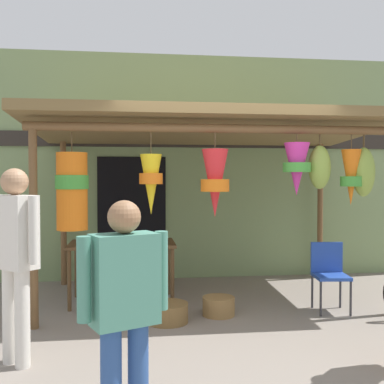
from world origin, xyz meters
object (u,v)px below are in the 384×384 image
(wicker_basket_spare, at_px, (168,313))
(customer_foreground, at_px, (15,249))
(flower_heap_on_table, at_px, (121,237))
(display_table, at_px, (122,248))
(folding_chair, at_px, (329,270))
(shopper_by_bananas, at_px, (125,302))
(wicker_basket_by_table, at_px, (219,306))

(wicker_basket_spare, relative_size, customer_foreground, 0.27)
(flower_heap_on_table, distance_m, customer_foreground, 2.19)
(display_table, distance_m, flower_heap_on_table, 0.15)
(folding_chair, relative_size, shopper_by_bananas, 0.56)
(folding_chair, relative_size, wicker_basket_spare, 1.78)
(wicker_basket_spare, distance_m, shopper_by_bananas, 2.52)
(folding_chair, xyz_separation_m, wicker_basket_by_table, (-1.41, -0.04, -0.39))
(customer_foreground, relative_size, shopper_by_bananas, 1.15)
(shopper_by_bananas, bearing_deg, wicker_basket_by_table, 67.46)
(wicker_basket_by_table, xyz_separation_m, shopper_by_bananas, (-1.06, -2.55, 0.77))
(wicker_basket_by_table, bearing_deg, folding_chair, 1.80)
(folding_chair, distance_m, wicker_basket_by_table, 1.46)
(flower_heap_on_table, xyz_separation_m, wicker_basket_spare, (0.56, -0.98, -0.75))
(shopper_by_bananas, bearing_deg, wicker_basket_spare, 79.66)
(display_table, bearing_deg, shopper_by_bananas, -88.18)
(customer_foreground, height_order, shopper_by_bananas, customer_foreground)
(display_table, relative_size, wicker_basket_spare, 2.93)
(flower_heap_on_table, distance_m, wicker_basket_by_table, 1.61)
(customer_foreground, bearing_deg, display_table, 66.05)
(wicker_basket_by_table, xyz_separation_m, customer_foreground, (-2.04, -1.22, 0.92))
(flower_heap_on_table, height_order, shopper_by_bananas, shopper_by_bananas)
(flower_heap_on_table, xyz_separation_m, folding_chair, (2.59, -0.75, -0.36))
(display_table, height_order, wicker_basket_by_table, display_table)
(flower_heap_on_table, bearing_deg, shopper_by_bananas, -87.84)
(flower_heap_on_table, bearing_deg, wicker_basket_spare, -60.50)
(flower_heap_on_table, distance_m, shopper_by_bananas, 3.35)
(display_table, height_order, flower_heap_on_table, flower_heap_on_table)
(wicker_basket_spare, bearing_deg, folding_chair, 6.63)
(display_table, distance_m, wicker_basket_by_table, 1.51)
(display_table, relative_size, flower_heap_on_table, 1.91)
(folding_chair, height_order, wicker_basket_by_table, folding_chair)
(flower_heap_on_table, height_order, wicker_basket_spare, flower_heap_on_table)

